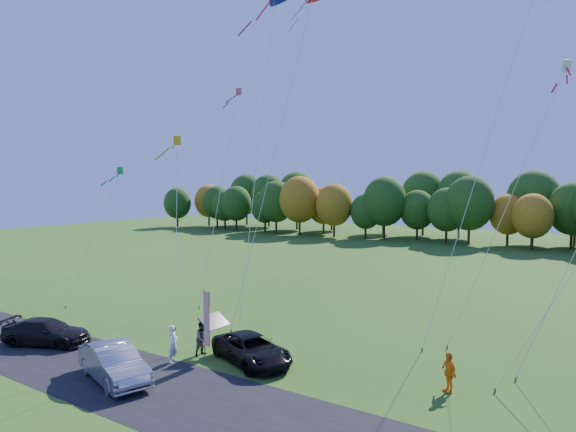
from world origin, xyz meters
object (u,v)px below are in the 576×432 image
Objects in this scene: black_suv at (252,349)px; feather_flag at (206,318)px; silver_sedan at (114,363)px; person_east at (449,372)px.

black_suv is 1.36× the size of feather_flag.
black_suv is at bearing -18.23° from silver_sedan.
feather_flag reaches higher than black_suv.
person_east is 11.67m from feather_flag.
silver_sedan reaches higher than black_suv.
feather_flag reaches higher than person_east.
feather_flag is at bearing -6.47° from silver_sedan.
person_east is at bearing -56.48° from black_suv.
black_suv is 2.86× the size of person_east.
silver_sedan is at bearing -107.73° from person_east.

